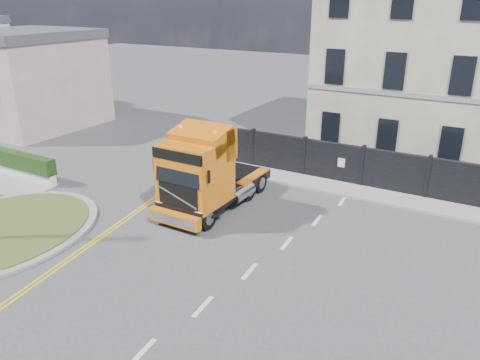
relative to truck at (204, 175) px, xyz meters
The scene contains 7 objects.
ground 3.44m from the truck, 70.15° to the right, with size 120.00×120.00×0.00m, color #424244.
hedge_wall 12.09m from the truck, behind, with size 8.00×0.55×1.35m.
seaside_bldg_pink 20.00m from the truck, 161.99° to the left, with size 8.00×8.00×6.00m, color beige.
hoarding_fence 9.79m from the truck, 39.18° to the left, with size 18.80×0.25×2.00m.
georgian_building 15.91m from the truck, 62.82° to the left, with size 12.30×10.30×12.80m.
pavement_far 8.93m from the truck, 36.90° to the left, with size 20.00×1.60×0.12m, color gray.
truck is the anchor object (origin of this frame).
Camera 1 is at (9.44, -12.38, 8.67)m, focal length 35.00 mm.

